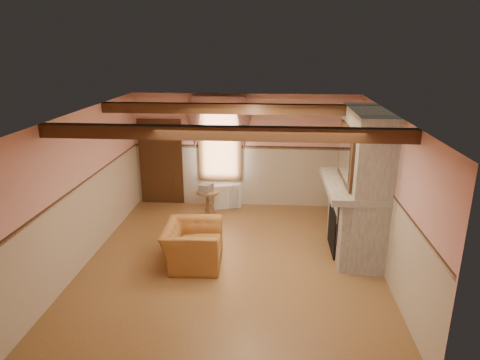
# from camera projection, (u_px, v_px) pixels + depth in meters

# --- Properties ---
(floor) EXTENTS (5.50, 6.00, 0.01)m
(floor) POSITION_uv_depth(u_px,v_px,m) (233.00, 260.00, 8.15)
(floor) COLOR brown
(floor) RESTS_ON ground
(ceiling) EXTENTS (5.50, 6.00, 0.01)m
(ceiling) POSITION_uv_depth(u_px,v_px,m) (232.00, 113.00, 7.29)
(ceiling) COLOR silver
(ceiling) RESTS_ON wall_back
(wall_back) EXTENTS (5.50, 0.02, 2.80)m
(wall_back) POSITION_uv_depth(u_px,v_px,m) (244.00, 151.00, 10.57)
(wall_back) COLOR #DD9F99
(wall_back) RESTS_ON floor
(wall_front) EXTENTS (5.50, 0.02, 2.80)m
(wall_front) POSITION_uv_depth(u_px,v_px,m) (207.00, 277.00, 4.87)
(wall_front) COLOR #DD9F99
(wall_front) RESTS_ON floor
(wall_left) EXTENTS (0.02, 6.00, 2.80)m
(wall_left) POSITION_uv_depth(u_px,v_px,m) (85.00, 187.00, 7.93)
(wall_left) COLOR #DD9F99
(wall_left) RESTS_ON floor
(wall_right) EXTENTS (0.02, 6.00, 2.80)m
(wall_right) POSITION_uv_depth(u_px,v_px,m) (388.00, 195.00, 7.51)
(wall_right) COLOR #DD9F99
(wall_right) RESTS_ON floor
(wainscot) EXTENTS (5.50, 6.00, 1.50)m
(wainscot) POSITION_uv_depth(u_px,v_px,m) (233.00, 224.00, 7.92)
(wainscot) COLOR #C2B29C
(wainscot) RESTS_ON floor
(chair_rail) EXTENTS (5.50, 6.00, 0.08)m
(chair_rail) POSITION_uv_depth(u_px,v_px,m) (233.00, 185.00, 7.69)
(chair_rail) COLOR black
(chair_rail) RESTS_ON wainscot
(firebox) EXTENTS (0.20, 0.95, 0.90)m
(firebox) POSITION_uv_depth(u_px,v_px,m) (337.00, 229.00, 8.43)
(firebox) COLOR black
(firebox) RESTS_ON floor
(armchair) EXTENTS (1.07, 1.22, 0.76)m
(armchair) POSITION_uv_depth(u_px,v_px,m) (193.00, 245.00, 7.91)
(armchair) COLOR #9E662D
(armchair) RESTS_ON floor
(side_table) EXTENTS (0.53, 0.53, 0.55)m
(side_table) POSITION_uv_depth(u_px,v_px,m) (208.00, 202.00, 10.32)
(side_table) COLOR brown
(side_table) RESTS_ON floor
(book_stack) EXTENTS (0.35, 0.39, 0.20)m
(book_stack) POSITION_uv_depth(u_px,v_px,m) (206.00, 188.00, 10.19)
(book_stack) COLOR #B7AD8C
(book_stack) RESTS_ON side_table
(radiator) EXTENTS (0.72, 0.40, 0.60)m
(radiator) POSITION_uv_depth(u_px,v_px,m) (227.00, 196.00, 10.65)
(radiator) COLOR silver
(radiator) RESTS_ON floor
(bowl) EXTENTS (0.36, 0.36, 0.09)m
(bowl) POSITION_uv_depth(u_px,v_px,m) (353.00, 179.00, 8.15)
(bowl) COLOR brown
(bowl) RESTS_ON mantel
(mantel_clock) EXTENTS (0.14, 0.24, 0.20)m
(mantel_clock) POSITION_uv_depth(u_px,v_px,m) (349.00, 170.00, 8.56)
(mantel_clock) COLOR black
(mantel_clock) RESTS_ON mantel
(oil_lamp) EXTENTS (0.11, 0.11, 0.28)m
(oil_lamp) POSITION_uv_depth(u_px,v_px,m) (352.00, 172.00, 8.27)
(oil_lamp) COLOR gold
(oil_lamp) RESTS_ON mantel
(candle_red) EXTENTS (0.06, 0.06, 0.16)m
(candle_red) POSITION_uv_depth(u_px,v_px,m) (361.00, 192.00, 7.37)
(candle_red) COLOR maroon
(candle_red) RESTS_ON mantel
(jar_yellow) EXTENTS (0.06, 0.06, 0.12)m
(jar_yellow) POSITION_uv_depth(u_px,v_px,m) (355.00, 182.00, 7.94)
(jar_yellow) COLOR gold
(jar_yellow) RESTS_ON mantel
(fireplace) EXTENTS (0.85, 2.00, 2.80)m
(fireplace) POSITION_uv_depth(u_px,v_px,m) (363.00, 184.00, 8.11)
(fireplace) COLOR gray
(fireplace) RESTS_ON floor
(mantel) EXTENTS (1.05, 2.05, 0.12)m
(mantel) POSITION_uv_depth(u_px,v_px,m) (353.00, 185.00, 8.13)
(mantel) COLOR gray
(mantel) RESTS_ON fireplace
(overmantel_mirror) EXTENTS (0.06, 1.44, 1.04)m
(overmantel_mirror) POSITION_uv_depth(u_px,v_px,m) (345.00, 154.00, 7.96)
(overmantel_mirror) COLOR silver
(overmantel_mirror) RESTS_ON fireplace
(door) EXTENTS (1.10, 0.10, 2.10)m
(door) POSITION_uv_depth(u_px,v_px,m) (161.00, 163.00, 10.78)
(door) COLOR black
(door) RESTS_ON floor
(window) EXTENTS (1.06, 0.08, 2.02)m
(window) POSITION_uv_depth(u_px,v_px,m) (220.00, 141.00, 10.51)
(window) COLOR white
(window) RESTS_ON wall_back
(window_drapes) EXTENTS (1.30, 0.14, 1.40)m
(window_drapes) POSITION_uv_depth(u_px,v_px,m) (219.00, 117.00, 10.24)
(window_drapes) COLOR gray
(window_drapes) RESTS_ON wall_back
(ceiling_beam_front) EXTENTS (5.50, 0.18, 0.20)m
(ceiling_beam_front) POSITION_uv_depth(u_px,v_px,m) (224.00, 133.00, 6.18)
(ceiling_beam_front) COLOR black
(ceiling_beam_front) RESTS_ON ceiling
(ceiling_beam_back) EXTENTS (5.50, 0.18, 0.20)m
(ceiling_beam_back) POSITION_uv_depth(u_px,v_px,m) (238.00, 109.00, 8.46)
(ceiling_beam_back) COLOR black
(ceiling_beam_back) RESTS_ON ceiling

